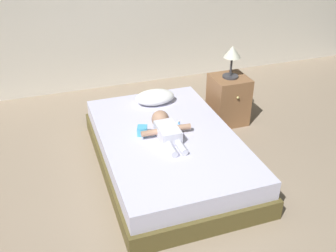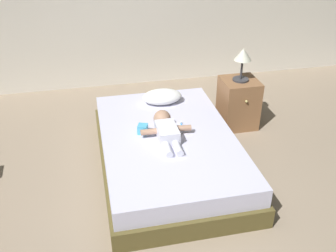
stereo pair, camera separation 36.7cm
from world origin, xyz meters
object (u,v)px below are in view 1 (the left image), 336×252
object	(u,v)px
pillow	(155,97)
nightstand	(228,100)
toy_block	(142,131)
bed	(168,151)
lamp	(232,55)
toothbrush	(180,125)
baby	(166,129)

from	to	relation	value
pillow	nightstand	bearing A→B (deg)	-2.46
nightstand	toy_block	size ratio (longest dim) A/B	4.87
bed	lamp	bearing A→B (deg)	33.78
nightstand	lamp	size ratio (longest dim) A/B	1.53
nightstand	toy_block	distance (m)	1.32
toothbrush	toy_block	bearing A→B (deg)	-173.77
nightstand	toy_block	xyz separation A→B (m)	(-1.19, -0.56, 0.12)
toy_block	baby	bearing A→B (deg)	-21.22
toothbrush	lamp	world-z (taller)	lamp
baby	lamp	distance (m)	1.24
baby	pillow	bearing A→B (deg)	81.47
pillow	baby	bearing A→B (deg)	-98.53
lamp	toothbrush	bearing A→B (deg)	-147.22
lamp	toy_block	size ratio (longest dim) A/B	3.18
baby	lamp	xyz separation A→B (m)	(0.98, 0.64, 0.40)
pillow	lamp	xyz separation A→B (m)	(0.88, -0.04, 0.39)
baby	toy_block	xyz separation A→B (m)	(-0.21, 0.08, -0.02)
baby	toy_block	distance (m)	0.22
pillow	lamp	bearing A→B (deg)	-2.46
lamp	toy_block	bearing A→B (deg)	-154.94
baby	bed	bearing A→B (deg)	-19.30
pillow	bed	bearing A→B (deg)	-96.85
nightstand	pillow	bearing A→B (deg)	177.54
pillow	toy_block	bearing A→B (deg)	-117.49
bed	toy_block	bearing A→B (deg)	158.94
toothbrush	lamp	xyz separation A→B (m)	(0.80, 0.51, 0.46)
pillow	lamp	size ratio (longest dim) A/B	1.18
toy_block	lamp	bearing A→B (deg)	25.06
baby	toothbrush	size ratio (longest dim) A/B	4.14
bed	toothbrush	distance (m)	0.28
toy_block	nightstand	bearing A→B (deg)	25.06
nightstand	bed	bearing A→B (deg)	-146.22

